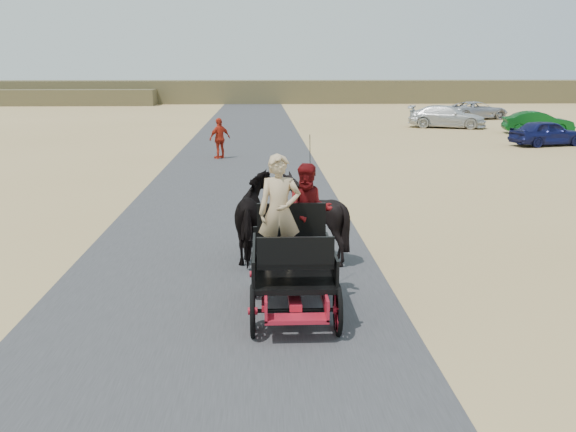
{
  "coord_description": "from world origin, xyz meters",
  "views": [
    {
      "loc": [
        0.71,
        -9.71,
        3.8
      ],
      "look_at": [
        1.2,
        1.49,
        1.2
      ],
      "focal_mm": 40.0,
      "sensor_mm": 36.0,
      "label": 1
    }
  ],
  "objects_px": {
    "horse_right": "(312,217)",
    "pedestrian": "(220,138)",
    "car_d": "(477,110)",
    "car_c": "(447,117)",
    "car_b": "(538,122)",
    "car_a": "(547,133)",
    "horse_left": "(258,218)",
    "carriage": "(292,291)"
  },
  "relations": [
    {
      "from": "horse_left",
      "to": "horse_right",
      "type": "bearing_deg",
      "value": -180.0
    },
    {
      "from": "carriage",
      "to": "horse_left",
      "type": "bearing_deg",
      "value": 100.39
    },
    {
      "from": "carriage",
      "to": "horse_right",
      "type": "bearing_deg",
      "value": 79.61
    },
    {
      "from": "horse_right",
      "to": "car_a",
      "type": "distance_m",
      "value": 22.84
    },
    {
      "from": "horse_right",
      "to": "car_c",
      "type": "relative_size",
      "value": 0.35
    },
    {
      "from": "car_b",
      "to": "horse_left",
      "type": "bearing_deg",
      "value": 154.91
    },
    {
      "from": "carriage",
      "to": "car_b",
      "type": "height_order",
      "value": "car_b"
    },
    {
      "from": "carriage",
      "to": "car_b",
      "type": "relative_size",
      "value": 0.61
    },
    {
      "from": "carriage",
      "to": "pedestrian",
      "type": "height_order",
      "value": "pedestrian"
    },
    {
      "from": "horse_right",
      "to": "car_b",
      "type": "height_order",
      "value": "horse_right"
    },
    {
      "from": "horse_left",
      "to": "horse_right",
      "type": "height_order",
      "value": "horse_right"
    },
    {
      "from": "car_b",
      "to": "car_c",
      "type": "xyz_separation_m",
      "value": [
        -4.3,
        3.85,
        0.07
      ]
    },
    {
      "from": "car_b",
      "to": "horse_right",
      "type": "bearing_deg",
      "value": 156.72
    },
    {
      "from": "car_a",
      "to": "car_d",
      "type": "xyz_separation_m",
      "value": [
        2.03,
        16.64,
        0.02
      ]
    },
    {
      "from": "horse_left",
      "to": "car_a",
      "type": "xyz_separation_m",
      "value": [
        14.28,
        18.66,
        -0.21
      ]
    },
    {
      "from": "car_a",
      "to": "car_d",
      "type": "height_order",
      "value": "car_d"
    },
    {
      "from": "pedestrian",
      "to": "car_d",
      "type": "relative_size",
      "value": 0.36
    },
    {
      "from": "carriage",
      "to": "car_c",
      "type": "xyz_separation_m",
      "value": [
        11.54,
        31.47,
        0.35
      ]
    },
    {
      "from": "horse_right",
      "to": "car_b",
      "type": "distance_m",
      "value": 28.97
    },
    {
      "from": "horse_right",
      "to": "pedestrian",
      "type": "distance_m",
      "value": 14.99
    },
    {
      "from": "car_a",
      "to": "car_c",
      "type": "bearing_deg",
      "value": -1.21
    },
    {
      "from": "car_a",
      "to": "car_b",
      "type": "bearing_deg",
      "value": -33.26
    },
    {
      "from": "horse_right",
      "to": "pedestrian",
      "type": "bearing_deg",
      "value": -79.44
    },
    {
      "from": "car_d",
      "to": "horse_left",
      "type": "bearing_deg",
      "value": 138.5
    },
    {
      "from": "car_d",
      "to": "car_c",
      "type": "bearing_deg",
      "value": 131.56
    },
    {
      "from": "car_c",
      "to": "car_d",
      "type": "height_order",
      "value": "car_c"
    },
    {
      "from": "horse_left",
      "to": "pedestrian",
      "type": "relative_size",
      "value": 1.16
    },
    {
      "from": "horse_right",
      "to": "car_c",
      "type": "xyz_separation_m",
      "value": [
        10.99,
        28.47,
        -0.14
      ]
    },
    {
      "from": "horse_right",
      "to": "car_d",
      "type": "relative_size",
      "value": 0.36
    },
    {
      "from": "pedestrian",
      "to": "horse_right",
      "type": "bearing_deg",
      "value": 62.75
    },
    {
      "from": "horse_right",
      "to": "car_c",
      "type": "bearing_deg",
      "value": -111.11
    },
    {
      "from": "horse_right",
      "to": "car_a",
      "type": "height_order",
      "value": "horse_right"
    },
    {
      "from": "car_a",
      "to": "car_b",
      "type": "distance_m",
      "value": 6.32
    },
    {
      "from": "car_d",
      "to": "horse_right",
      "type": "bearing_deg",
      "value": 139.99
    },
    {
      "from": "pedestrian",
      "to": "car_a",
      "type": "relative_size",
      "value": 0.46
    },
    {
      "from": "pedestrian",
      "to": "car_d",
      "type": "height_order",
      "value": "pedestrian"
    },
    {
      "from": "pedestrian",
      "to": "car_a",
      "type": "distance_m",
      "value": 16.41
    },
    {
      "from": "horse_right",
      "to": "car_a",
      "type": "relative_size",
      "value": 0.46
    },
    {
      "from": "carriage",
      "to": "car_a",
      "type": "height_order",
      "value": "car_a"
    },
    {
      "from": "horse_left",
      "to": "pedestrian",
      "type": "xyz_separation_m",
      "value": [
        -1.65,
        14.73,
        0.02
      ]
    },
    {
      "from": "car_a",
      "to": "car_c",
      "type": "distance_m",
      "value": 10.05
    },
    {
      "from": "horse_left",
      "to": "car_b",
      "type": "bearing_deg",
      "value": -123.65
    }
  ]
}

